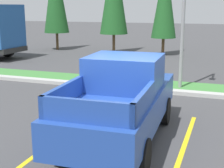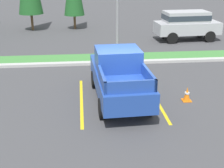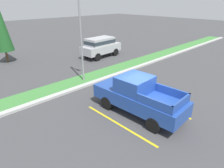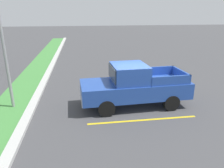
% 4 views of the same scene
% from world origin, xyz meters
% --- Properties ---
extents(ground_plane, '(120.00, 120.00, 0.00)m').
position_xyz_m(ground_plane, '(0.00, 0.00, 0.00)').
color(ground_plane, '#424244').
extents(parking_line_near, '(0.12, 4.80, 0.01)m').
position_xyz_m(parking_line_near, '(-1.70, 0.01, 0.00)').
color(parking_line_near, yellow).
rests_on(parking_line_near, ground).
extents(parking_line_far, '(0.12, 4.80, 0.01)m').
position_xyz_m(parking_line_far, '(1.40, 0.01, 0.00)').
color(parking_line_far, yellow).
rests_on(parking_line_far, ground).
extents(curb_strip, '(56.00, 0.40, 0.15)m').
position_xyz_m(curb_strip, '(0.00, 5.00, 0.07)').
color(curb_strip, '#B2B2AD').
rests_on(curb_strip, ground).
extents(grass_median, '(56.00, 1.80, 0.06)m').
position_xyz_m(grass_median, '(0.00, 6.10, 0.03)').
color(grass_median, '#42843D').
rests_on(grass_median, ground).
extents(pickup_truck_main, '(2.15, 5.31, 2.10)m').
position_xyz_m(pickup_truck_main, '(-0.16, 0.07, 1.04)').
color(pickup_truck_main, black).
rests_on(pickup_truck_main, ground).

